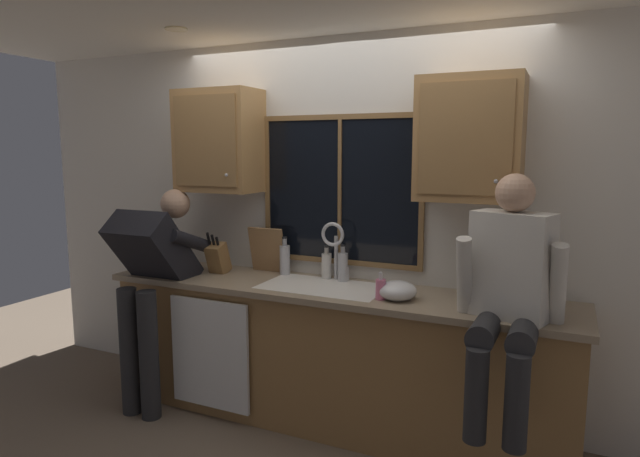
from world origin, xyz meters
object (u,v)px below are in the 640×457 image
(mixing_bowl, at_px, (397,291))
(bottle_tall_clear, at_px, (285,259))
(knife_block, at_px, (218,258))
(bottle_green_glass, at_px, (327,265))
(person_sitting_on_counter, at_px, (508,287))
(soap_dispenser, at_px, (381,289))
(bottle_amber_small, at_px, (343,266))
(person_standing, at_px, (153,275))
(cutting_board, at_px, (267,250))

(mixing_bowl, distance_m, bottle_tall_clear, 0.96)
(knife_block, height_order, bottle_green_glass, knife_block)
(person_sitting_on_counter, xyz_separation_m, soap_dispenser, (-0.73, 0.14, -0.12))
(soap_dispenser, relative_size, bottle_amber_small, 0.67)
(person_standing, relative_size, knife_block, 4.73)
(cutting_board, relative_size, bottle_amber_small, 1.31)
(person_sitting_on_counter, distance_m, bottle_amber_small, 1.19)
(person_standing, xyz_separation_m, bottle_amber_small, (1.22, 0.48, 0.08))
(person_standing, distance_m, bottle_green_glass, 1.20)
(person_sitting_on_counter, bearing_deg, bottle_green_glass, 158.76)
(bottle_green_glass, relative_size, bottle_tall_clear, 0.85)
(cutting_board, height_order, mixing_bowl, cutting_board)
(person_sitting_on_counter, bearing_deg, soap_dispenser, 169.40)
(knife_block, distance_m, bottle_green_glass, 0.80)
(person_sitting_on_counter, xyz_separation_m, cutting_board, (-1.70, 0.49, -0.02))
(person_standing, height_order, mixing_bowl, person_standing)
(person_sitting_on_counter, distance_m, mixing_bowl, 0.68)
(cutting_board, relative_size, mixing_bowl, 1.44)
(person_sitting_on_counter, xyz_separation_m, mixing_bowl, (-0.64, 0.18, -0.13))
(cutting_board, height_order, bottle_amber_small, cutting_board)
(person_standing, xyz_separation_m, cutting_board, (0.61, 0.51, 0.14))
(person_sitting_on_counter, bearing_deg, knife_block, 171.20)
(person_sitting_on_counter, height_order, knife_block, person_sitting_on_counter)
(soap_dispenser, bearing_deg, bottle_tall_clear, 157.91)
(bottle_amber_small, bearing_deg, knife_block, -171.26)
(soap_dispenser, bearing_deg, bottle_green_glass, 145.82)
(person_standing, bearing_deg, bottle_green_glass, 24.79)
(bottle_green_glass, bearing_deg, person_standing, -155.21)
(person_standing, height_order, bottle_amber_small, person_standing)
(cutting_board, bearing_deg, person_standing, -140.25)
(cutting_board, relative_size, bottle_tall_clear, 1.23)
(mixing_bowl, bearing_deg, cutting_board, 164.11)
(person_standing, height_order, bottle_green_glass, person_standing)
(soap_dispenser, bearing_deg, mixing_bowl, 27.70)
(knife_block, distance_m, soap_dispenser, 1.30)
(cutting_board, height_order, bottle_green_glass, cutting_board)
(knife_block, xyz_separation_m, soap_dispenser, (1.29, -0.18, -0.04))
(mixing_bowl, xyz_separation_m, bottle_tall_clear, (-0.91, 0.29, 0.06))
(person_sitting_on_counter, bearing_deg, cutting_board, 164.07)
(bottle_green_glass, xyz_separation_m, bottle_tall_clear, (-0.32, -0.01, 0.02))
(mixing_bowl, height_order, soap_dispenser, soap_dispenser)
(person_sitting_on_counter, xyz_separation_m, bottle_tall_clear, (-1.55, 0.47, -0.07))
(bottle_amber_small, bearing_deg, bottle_green_glass, 168.61)
(cutting_board, distance_m, mixing_bowl, 1.11)
(soap_dispenser, bearing_deg, bottle_amber_small, 139.73)
(mixing_bowl, bearing_deg, person_standing, -173.00)
(person_sitting_on_counter, height_order, bottle_tall_clear, person_sitting_on_counter)
(person_sitting_on_counter, distance_m, soap_dispenser, 0.75)
(person_standing, relative_size, bottle_amber_small, 6.01)
(knife_block, bearing_deg, bottle_tall_clear, 19.13)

